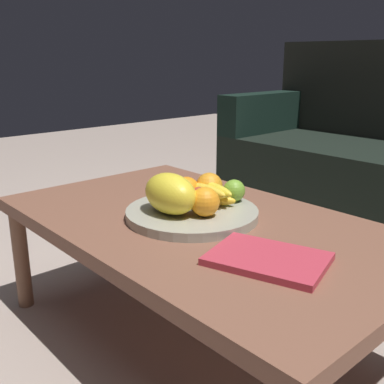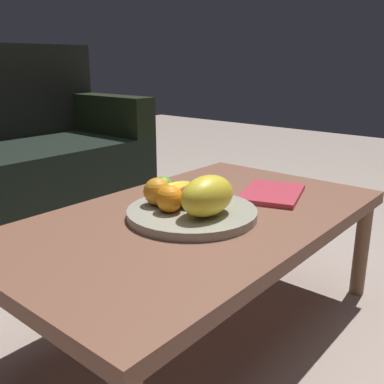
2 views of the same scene
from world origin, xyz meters
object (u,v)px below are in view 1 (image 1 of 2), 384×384
Objects in this scene: orange_left at (205,202)px; orange_right at (209,186)px; apple_left at (234,191)px; orange_front at (187,190)px; magazine at (268,259)px; coffee_table at (200,232)px; fruit_bowl at (192,213)px; melon_large_front at (170,194)px; apple_front at (199,198)px; banana_bunch at (210,195)px.

orange_right reaches higher than orange_left.
orange_front is at bearing -128.55° from apple_left.
orange_right is 0.32× the size of magazine.
coffee_table is 0.16m from apple_left.
fruit_bowl is at bearing -70.14° from orange_right.
orange_left is at bearing -48.02° from orange_right.
coffee_table is 0.15m from melon_large_front.
orange_front is at bearing 147.14° from magazine.
orange_right is 0.09m from apple_front.
coffee_table is at bearing -15.92° from orange_front.
banana_bunch is 0.35m from magazine.
orange_left is at bearing -51.51° from banana_bunch.
melon_large_front is 2.21× the size of orange_left.
banana_bunch reaches higher than coffee_table.
melon_large_front is 2.87× the size of apple_front.
coffee_table is 0.31m from magazine.
melon_large_front is 2.31× the size of orange_front.
melon_large_front is 0.21m from apple_left.
orange_right is at bearing 131.98° from orange_left.
apple_left is at bearing 72.65° from banana_bunch.
melon_large_front is 2.18× the size of orange_right.
coffee_table is 14.80× the size of orange_left.
orange_right reaches higher than apple_left.
coffee_table is 19.25× the size of apple_front.
orange_left is 0.98× the size of orange_right.
orange_right reaches higher than fruit_bowl.
magazine is at bearing -14.64° from orange_front.
banana_bunch is (-0.02, -0.07, -0.00)m from apple_left.
magazine is (0.34, -0.00, -0.07)m from melon_large_front.
orange_left is at bearing -19.39° from orange_front.
orange_left reaches higher than apple_left.
orange_front is 0.07m from apple_front.
orange_front is 0.94× the size of orange_right.
fruit_bowl is 4.68× the size of orange_left.
melon_large_front is 0.35m from magazine.
orange_front is at bearing 152.05° from fruit_bowl.
apple_front is at bearing 150.89° from orange_left.
melon_large_front is at bearing -102.81° from apple_front.
orange_front is at bearing 164.08° from coffee_table.
magazine is (0.26, -0.06, -0.06)m from orange_left.
fruit_bowl is 2.12× the size of melon_large_front.
banana_bunch is 0.69× the size of magazine.
orange_right reaches higher than coffee_table.
coffee_table is 6.70× the size of melon_large_front.
apple_front is at bearing -100.25° from apple_left.
apple_left is at bearing 78.67° from melon_large_front.
melon_large_front reaches higher than banana_bunch.
fruit_bowl is at bearing 78.12° from melon_large_front.
fruit_bowl is 0.15m from apple_left.
apple_left reaches higher than banana_bunch.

